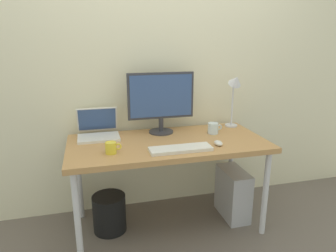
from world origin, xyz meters
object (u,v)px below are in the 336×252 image
at_px(monitor, 162,99).
at_px(computer_tower, 233,193).
at_px(mouse, 218,143).
at_px(desk_lamp, 235,89).
at_px(keyboard, 181,149).
at_px(coffee_mug, 111,148).
at_px(desk, 168,148).
at_px(laptop, 98,130).
at_px(wastebasket, 109,213).
at_px(glass_cup, 213,128).

xyz_separation_m(monitor, computer_tower, (0.56, -0.24, -0.80)).
bearing_deg(mouse, desk_lamp, 52.53).
bearing_deg(keyboard, desk_lamp, 35.95).
relative_size(keyboard, computer_tower, 1.05).
bearing_deg(mouse, coffee_mug, 177.62).
distance_m(desk, monitor, 0.41).
bearing_deg(mouse, laptop, 152.89).
height_order(coffee_mug, computer_tower, coffee_mug).
xyz_separation_m(desk, desk_lamp, (0.65, 0.23, 0.40)).
bearing_deg(coffee_mug, keyboard, -8.01).
distance_m(coffee_mug, wastebasket, 0.65).
distance_m(keyboard, wastebasket, 0.82).
distance_m(desk_lamp, mouse, 0.61).
xyz_separation_m(monitor, laptop, (-0.51, 0.02, -0.23)).
xyz_separation_m(desk_lamp, computer_tower, (-0.08, -0.24, -0.86)).
distance_m(monitor, wastebasket, 1.00).
bearing_deg(desk, computer_tower, -0.95).
relative_size(desk, laptop, 4.69).
bearing_deg(monitor, coffee_mug, -139.48).
relative_size(keyboard, wastebasket, 1.47).
bearing_deg(monitor, desk_lamp, 0.08).
bearing_deg(wastebasket, glass_cup, 3.47).
bearing_deg(computer_tower, keyboard, -158.64).
height_order(mouse, glass_cup, glass_cup).
height_order(keyboard, coffee_mug, coffee_mug).
relative_size(monitor, laptop, 1.69).
distance_m(laptop, mouse, 0.95).
bearing_deg(laptop, desk_lamp, -0.95).
bearing_deg(glass_cup, computer_tower, -33.62).
bearing_deg(desk_lamp, mouse, -127.47).
relative_size(computer_tower, wastebasket, 1.40).
bearing_deg(keyboard, desk, 98.73).
bearing_deg(keyboard, coffee_mug, 171.99).
bearing_deg(desk, keyboard, -81.27).
distance_m(desk, computer_tower, 0.73).
height_order(keyboard, wastebasket, keyboard).
relative_size(desk, monitor, 2.77).
xyz_separation_m(desk, monitor, (0.00, 0.23, 0.34)).
xyz_separation_m(desk_lamp, glass_cup, (-0.24, -0.13, -0.30)).
bearing_deg(computer_tower, desk_lamp, 71.37).
relative_size(desk, keyboard, 3.41).
bearing_deg(laptop, wastebasket, -78.55).
bearing_deg(keyboard, laptop, 139.38).
relative_size(desk_lamp, mouse, 5.30).
relative_size(desk, coffee_mug, 13.57).
height_order(desk, glass_cup, glass_cup).
bearing_deg(wastebasket, mouse, -15.88).
relative_size(monitor, mouse, 6.03).
relative_size(glass_cup, computer_tower, 0.29).
relative_size(desk, wastebasket, 5.00).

